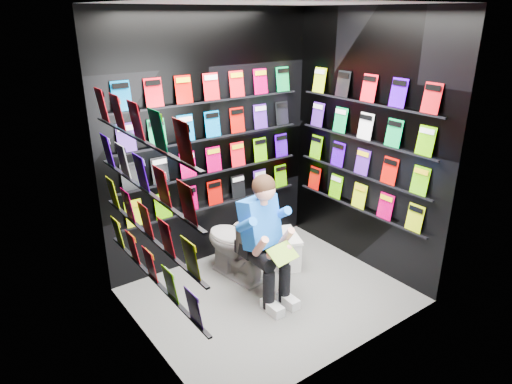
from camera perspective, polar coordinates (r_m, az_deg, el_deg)
floor at (r=4.50m, az=1.78°, el=-12.74°), size 2.40×2.40×0.00m
ceiling at (r=3.72m, az=2.27°, el=22.55°), size 2.40×2.40×0.00m
wall_back at (r=4.71m, az=-5.58°, el=6.26°), size 2.40×0.04×2.60m
wall_front at (r=3.24m, az=12.97°, el=-1.42°), size 2.40×0.04×2.60m
wall_left at (r=3.35m, az=-14.37°, el=-0.76°), size 0.04×2.00×2.60m
wall_right at (r=4.72m, az=13.59°, el=5.80°), size 0.04×2.00×2.60m
comics_back at (r=4.68m, az=-5.39°, el=6.24°), size 2.10×0.06×1.37m
comics_left at (r=3.36m, az=-13.90°, el=-0.57°), size 0.06×1.70×1.37m
comics_right at (r=4.70m, az=13.35°, el=5.81°), size 0.06×1.70×1.37m
toilet at (r=4.62m, az=-2.47°, el=-6.42°), size 0.52×0.80×0.73m
longbox at (r=4.93m, az=3.64°, el=-7.31°), size 0.38×0.48×0.32m
longbox_lid at (r=4.84m, az=3.69°, el=-5.50°), size 0.41×0.51×0.03m
reader at (r=4.18m, az=0.36°, el=-3.87°), size 0.57×0.76×1.28m
held_comic at (r=4.01m, az=3.37°, el=-7.69°), size 0.29×0.19×0.11m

